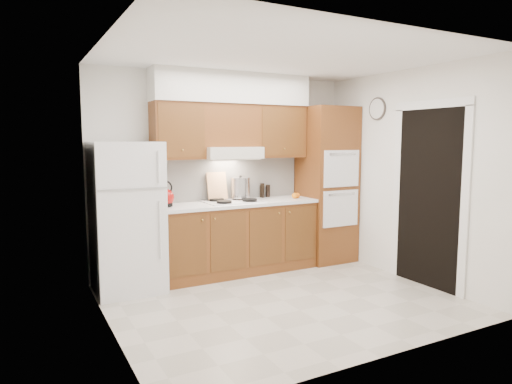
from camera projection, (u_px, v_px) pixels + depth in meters
floor at (283, 300)px, 4.97m from camera, size 3.60×3.60×0.00m
ceiling at (285, 56)px, 4.67m from camera, size 3.60×3.60×0.00m
wall_back at (225, 173)px, 6.14m from camera, size 3.60×0.02×2.60m
wall_left at (108, 191)px, 3.98m from camera, size 0.02×3.00×2.60m
wall_right at (407, 175)px, 5.66m from camera, size 0.02×3.00×2.60m
fridge at (127, 217)px, 5.21m from camera, size 0.75×0.72×1.72m
base_cabinets at (237, 239)px, 5.98m from camera, size 2.11×0.60×0.90m
countertop at (237, 203)px, 5.92m from camera, size 2.13×0.62×0.04m
backsplash at (228, 179)px, 6.14m from camera, size 2.11×0.03×0.56m
oven_cabinet at (326, 185)px, 6.55m from camera, size 0.70×0.65×2.20m
upper_cab_left at (178, 131)px, 5.59m from camera, size 0.63×0.33×0.70m
upper_cab_right at (278, 132)px, 6.26m from camera, size 0.73×0.33×0.70m
range_hood at (231, 153)px, 5.89m from camera, size 0.75×0.45×0.15m
upper_cab_over_hood at (229, 126)px, 5.91m from camera, size 0.75×0.33×0.55m
soffit at (232, 88)px, 5.86m from camera, size 2.13×0.36×0.40m
cooktop at (233, 201)px, 5.91m from camera, size 0.74×0.50×0.01m
doorway at (428, 199)px, 5.38m from camera, size 0.02×0.90×2.10m
wall_clock at (377, 109)px, 6.04m from camera, size 0.02×0.30×0.30m
kettle at (165, 197)px, 5.46m from camera, size 0.25×0.25×0.21m
cutting_board at (217, 186)px, 5.99m from camera, size 0.27×0.09×0.36m
stock_pot at (240, 188)px, 6.06m from camera, size 0.26×0.26×0.27m
condiment_a at (262, 190)px, 6.34m from camera, size 0.07×0.07×0.20m
condiment_b at (262, 191)px, 6.37m from camera, size 0.07×0.07×0.17m
condiment_c at (268, 191)px, 6.41m from camera, size 0.07×0.07×0.17m
orange_near at (297, 195)px, 6.29m from camera, size 0.08×0.08×0.07m
orange_far at (295, 196)px, 6.23m from camera, size 0.10×0.10×0.08m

